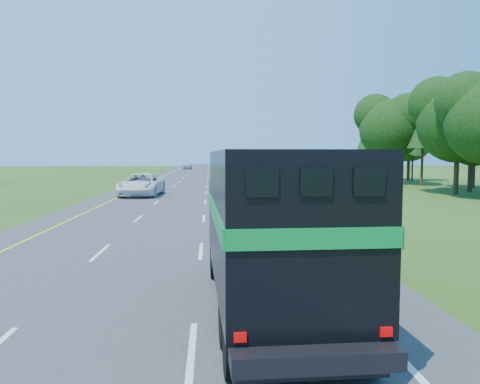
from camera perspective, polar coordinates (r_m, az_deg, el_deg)
The scene contains 6 objects.
road at distance 56.28m, azimuth -5.92°, elevation 0.88°, with size 15.00×260.00×0.04m, color #38383A.
lane_markings at distance 56.28m, azimuth -5.92°, elevation 0.91°, with size 11.15×260.00×0.01m.
horse_truck at distance 10.29m, azimuth 3.98°, elevation -4.46°, with size 2.83×8.29×3.63m.
white_suv at distance 41.59m, azimuth -11.94°, elevation 0.89°, with size 3.23×7.00×1.95m, color white.
far_car at distance 117.76m, azimuth -6.45°, elevation 3.20°, with size 1.98×4.93×1.68m, color #B8B7BE.
delineator at distance 18.70m, azimuth 18.96°, elevation -4.85°, with size 0.09×0.05×1.16m.
Camera 1 is at (2.17, -6.13, 3.59)m, focal length 35.00 mm.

